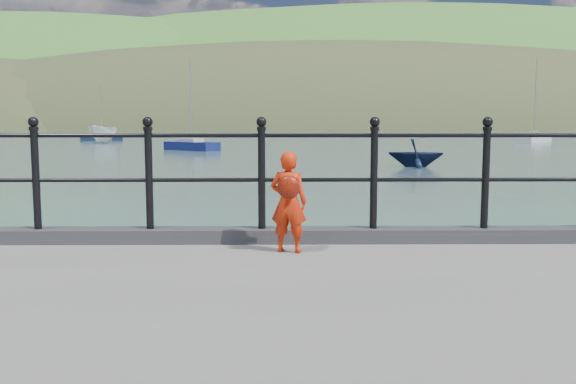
{
  "coord_description": "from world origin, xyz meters",
  "views": [
    {
      "loc": [
        0.8,
        -6.62,
        2.28
      ],
      "look_at": [
        0.88,
        -0.2,
        1.55
      ],
      "focal_mm": 38.0,
      "sensor_mm": 36.0,
      "label": 1
    }
  ],
  "objects_px": {
    "launch_navy": "(416,153)",
    "sailboat_port": "(192,146)",
    "sailboat_left": "(101,138)",
    "launch_white": "(103,134)",
    "railing": "(205,166)",
    "child": "(289,201)",
    "sailboat_far": "(533,139)"
  },
  "relations": [
    {
      "from": "sailboat_port",
      "to": "sailboat_left",
      "type": "relative_size",
      "value": 1.06
    },
    {
      "from": "launch_white",
      "to": "child",
      "type": "bearing_deg",
      "value": -64.27
    },
    {
      "from": "launch_navy",
      "to": "sailboat_port",
      "type": "relative_size",
      "value": 0.36
    },
    {
      "from": "railing",
      "to": "sailboat_left",
      "type": "distance_m",
      "value": 74.62
    },
    {
      "from": "launch_white",
      "to": "sailboat_port",
      "type": "bearing_deg",
      "value": -46.29
    },
    {
      "from": "child",
      "to": "sailboat_port",
      "type": "height_order",
      "value": "sailboat_port"
    },
    {
      "from": "sailboat_port",
      "to": "sailboat_far",
      "type": "xyz_separation_m",
      "value": [
        37.55,
        21.16,
        0.0
      ]
    },
    {
      "from": "sailboat_far",
      "to": "child",
      "type": "bearing_deg",
      "value": -163.45
    },
    {
      "from": "sailboat_port",
      "to": "sailboat_left",
      "type": "xyz_separation_m",
      "value": [
        -15.3,
        26.67,
        0.0
      ]
    },
    {
      "from": "child",
      "to": "sailboat_port",
      "type": "bearing_deg",
      "value": -64.29
    },
    {
      "from": "child",
      "to": "launch_navy",
      "type": "relative_size",
      "value": 0.36
    },
    {
      "from": "launch_navy",
      "to": "sailboat_left",
      "type": "xyz_separation_m",
      "value": [
        -29.8,
        46.16,
        -0.39
      ]
    },
    {
      "from": "launch_white",
      "to": "launch_navy",
      "type": "xyz_separation_m",
      "value": [
        26.8,
        -36.64,
        -0.3
      ]
    },
    {
      "from": "launch_navy",
      "to": "railing",
      "type": "bearing_deg",
      "value": 174.49
    },
    {
      "from": "child",
      "to": "launch_navy",
      "type": "xyz_separation_m",
      "value": [
        6.95,
        25.66,
        -0.78
      ]
    },
    {
      "from": "child",
      "to": "sailboat_port",
      "type": "distance_m",
      "value": 45.8
    },
    {
      "from": "railing",
      "to": "sailboat_left",
      "type": "xyz_separation_m",
      "value": [
        -21.97,
        71.3,
        -1.48
      ]
    },
    {
      "from": "launch_white",
      "to": "sailboat_port",
      "type": "height_order",
      "value": "sailboat_port"
    },
    {
      "from": "sailboat_left",
      "to": "launch_navy",
      "type": "bearing_deg",
      "value": -82.32
    },
    {
      "from": "child",
      "to": "sailboat_left",
      "type": "xyz_separation_m",
      "value": [
        -22.85,
        71.82,
        -1.17
      ]
    },
    {
      "from": "railing",
      "to": "launch_white",
      "type": "height_order",
      "value": "railing"
    },
    {
      "from": "child",
      "to": "launch_white",
      "type": "height_order",
      "value": "launch_white"
    },
    {
      "from": "sailboat_port",
      "to": "sailboat_far",
      "type": "distance_m",
      "value": 43.1
    },
    {
      "from": "launch_white",
      "to": "sailboat_far",
      "type": "xyz_separation_m",
      "value": [
        49.85,
        4.01,
        -0.69
      ]
    },
    {
      "from": "child",
      "to": "launch_white",
      "type": "relative_size",
      "value": 0.19
    },
    {
      "from": "launch_navy",
      "to": "sailboat_far",
      "type": "relative_size",
      "value": 0.27
    },
    {
      "from": "launch_white",
      "to": "sailboat_port",
      "type": "xyz_separation_m",
      "value": [
        12.3,
        -17.15,
        -0.69
      ]
    },
    {
      "from": "railing",
      "to": "child",
      "type": "xyz_separation_m",
      "value": [
        0.88,
        -0.52,
        -0.31
      ]
    },
    {
      "from": "launch_white",
      "to": "sailboat_left",
      "type": "relative_size",
      "value": 0.73
    },
    {
      "from": "railing",
      "to": "sailboat_left",
      "type": "bearing_deg",
      "value": 107.13
    },
    {
      "from": "launch_white",
      "to": "sailboat_port",
      "type": "distance_m",
      "value": 21.12
    },
    {
      "from": "launch_navy",
      "to": "sailboat_port",
      "type": "distance_m",
      "value": 24.3
    }
  ]
}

